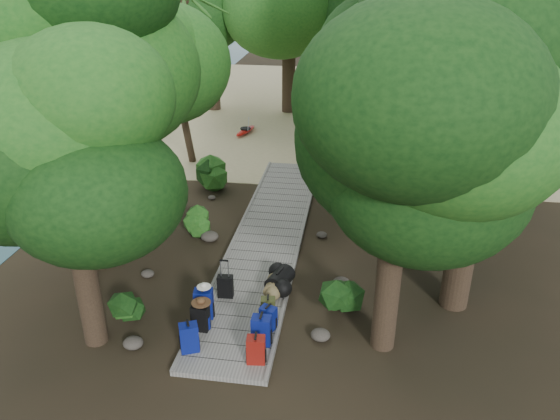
% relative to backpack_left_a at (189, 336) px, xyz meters
% --- Properties ---
extents(ground, '(120.00, 120.00, 0.00)m').
position_rel_backpack_left_a_xyz_m(ground, '(0.78, 4.31, -0.48)').
color(ground, black).
rests_on(ground, ground).
extents(sand_beach, '(40.00, 22.00, 0.02)m').
position_rel_backpack_left_a_xyz_m(sand_beach, '(0.78, 20.31, -0.47)').
color(sand_beach, tan).
rests_on(sand_beach, ground).
extents(boardwalk, '(2.00, 12.00, 0.12)m').
position_rel_backpack_left_a_xyz_m(boardwalk, '(0.78, 5.31, -0.42)').
color(boardwalk, gray).
rests_on(boardwalk, ground).
extents(backpack_left_a, '(0.46, 0.40, 0.72)m').
position_rel_backpack_left_a_xyz_m(backpack_left_a, '(0.00, 0.00, 0.00)').
color(backpack_left_a, '#060773').
rests_on(backpack_left_a, boardwalk).
extents(backpack_left_b, '(0.39, 0.29, 0.69)m').
position_rel_backpack_left_a_xyz_m(backpack_left_b, '(0.04, 0.73, -0.02)').
color(backpack_left_b, black).
rests_on(backpack_left_b, boardwalk).
extents(backpack_left_c, '(0.46, 0.36, 0.79)m').
position_rel_backpack_left_a_xyz_m(backpack_left_c, '(-0.02, 1.19, 0.03)').
color(backpack_left_c, '#060773').
rests_on(backpack_left_c, boardwalk).
extents(backpack_right_a, '(0.40, 0.30, 0.67)m').
position_rel_backpack_left_a_xyz_m(backpack_right_a, '(1.45, -0.14, -0.03)').
color(backpack_right_a, maroon).
rests_on(backpack_right_a, boardwalk).
extents(backpack_right_b, '(0.41, 0.29, 0.74)m').
position_rel_backpack_left_a_xyz_m(backpack_right_b, '(1.46, 0.46, 0.01)').
color(backpack_right_b, '#060773').
rests_on(backpack_right_b, boardwalk).
extents(backpack_right_c, '(0.41, 0.35, 0.59)m').
position_rel_backpack_left_a_xyz_m(backpack_right_c, '(1.51, 1.00, -0.07)').
color(backpack_right_c, '#060773').
rests_on(backpack_right_c, boardwalk).
extents(backpack_right_d, '(0.36, 0.29, 0.51)m').
position_rel_backpack_left_a_xyz_m(backpack_right_d, '(1.43, 1.46, -0.11)').
color(backpack_right_d, '#40401A').
rests_on(backpack_right_d, boardwalk).
extents(duffel_right_khaki, '(0.45, 0.62, 0.38)m').
position_rel_backpack_left_a_xyz_m(duffel_right_khaki, '(1.42, 2.36, -0.17)').
color(duffel_right_khaki, olive).
rests_on(duffel_right_khaki, boardwalk).
extents(duffel_right_black, '(0.70, 0.88, 0.49)m').
position_rel_backpack_left_a_xyz_m(duffel_right_black, '(1.53, 2.61, -0.12)').
color(duffel_right_black, black).
rests_on(duffel_right_black, boardwalk).
extents(suitcase_on_boardwalk, '(0.39, 0.23, 0.58)m').
position_rel_backpack_left_a_xyz_m(suitcase_on_boardwalk, '(0.28, 2.04, -0.07)').
color(suitcase_on_boardwalk, black).
rests_on(suitcase_on_boardwalk, boardwalk).
extents(lone_suitcase_on_sand, '(0.42, 0.30, 0.60)m').
position_rel_backpack_left_a_xyz_m(lone_suitcase_on_sand, '(1.16, 12.26, -0.16)').
color(lone_suitcase_on_sand, black).
rests_on(lone_suitcase_on_sand, sand_beach).
extents(hat_brown, '(0.43, 0.43, 0.13)m').
position_rel_backpack_left_a_xyz_m(hat_brown, '(0.07, 0.76, 0.39)').
color(hat_brown, '#51351E').
rests_on(hat_brown, backpack_left_b).
extents(hat_white, '(0.33, 0.33, 0.11)m').
position_rel_backpack_left_a_xyz_m(hat_white, '(0.00, 1.22, 0.48)').
color(hat_white, silver).
rests_on(hat_white, backpack_left_c).
extents(kayak, '(1.64, 3.61, 0.35)m').
position_rel_backpack_left_a_xyz_m(kayak, '(-1.98, 15.15, -0.29)').
color(kayak, red).
rests_on(kayak, sand_beach).
extents(sun_lounger, '(0.77, 1.95, 0.62)m').
position_rel_backpack_left_a_xyz_m(sun_lounger, '(3.86, 14.01, -0.15)').
color(sun_lounger, silver).
rests_on(sun_lounger, sand_beach).
extents(tree_right_a, '(4.44, 4.44, 7.41)m').
position_rel_backpack_left_a_xyz_m(tree_right_a, '(4.04, 0.94, 3.22)').
color(tree_right_a, black).
rests_on(tree_right_a, ground).
extents(tree_right_b, '(5.34, 5.34, 9.53)m').
position_rel_backpack_left_a_xyz_m(tree_right_b, '(5.77, 2.73, 4.28)').
color(tree_right_b, black).
rests_on(tree_right_b, ground).
extents(tree_right_c, '(4.69, 4.69, 8.11)m').
position_rel_backpack_left_a_xyz_m(tree_right_c, '(4.66, 6.25, 3.57)').
color(tree_right_c, black).
rests_on(tree_right_c, ground).
extents(tree_right_d, '(6.50, 6.50, 11.92)m').
position_rel_backpack_left_a_xyz_m(tree_right_d, '(6.67, 8.66, 5.48)').
color(tree_right_d, black).
rests_on(tree_right_d, ground).
extents(tree_right_e, '(4.46, 4.46, 8.03)m').
position_rel_backpack_left_a_xyz_m(tree_right_e, '(4.52, 10.92, 3.53)').
color(tree_right_e, black).
rests_on(tree_right_e, ground).
extents(tree_right_f, '(5.20, 5.20, 9.29)m').
position_rel_backpack_left_a_xyz_m(tree_right_f, '(7.49, 13.91, 4.16)').
color(tree_right_f, black).
rests_on(tree_right_f, ground).
extents(tree_left_a, '(4.30, 4.30, 7.17)m').
position_rel_backpack_left_a_xyz_m(tree_left_a, '(-2.18, 0.15, 3.10)').
color(tree_left_a, black).
rests_on(tree_left_a, ground).
extents(tree_left_b, '(5.44, 5.44, 9.79)m').
position_rel_backpack_left_a_xyz_m(tree_left_b, '(-3.54, 3.21, 4.41)').
color(tree_left_b, black).
rests_on(tree_left_b, ground).
extents(tree_left_c, '(4.07, 4.07, 7.09)m').
position_rel_backpack_left_a_xyz_m(tree_left_c, '(-3.28, 6.72, 3.06)').
color(tree_left_c, black).
rests_on(tree_left_c, ground).
extents(tree_back_a, '(5.67, 5.67, 9.82)m').
position_rel_backpack_left_a_xyz_m(tree_back_a, '(-0.52, 19.24, 4.43)').
color(tree_back_a, black).
rests_on(tree_back_a, ground).
extents(tree_back_b, '(5.15, 5.15, 9.20)m').
position_rel_backpack_left_a_xyz_m(tree_back_b, '(2.10, 19.78, 4.12)').
color(tree_back_b, black).
rests_on(tree_back_b, ground).
extents(tree_back_c, '(5.62, 5.62, 10.11)m').
position_rel_backpack_left_a_xyz_m(tree_back_c, '(5.75, 19.72, 4.57)').
color(tree_back_c, black).
rests_on(tree_back_c, ground).
extents(tree_back_d, '(5.34, 5.34, 8.90)m').
position_rel_backpack_left_a_xyz_m(tree_back_d, '(-4.48, 19.10, 3.97)').
color(tree_back_d, black).
rests_on(tree_back_d, ground).
extents(palm_right_a, '(4.71, 4.71, 8.03)m').
position_rel_backpack_left_a_xyz_m(palm_right_a, '(3.84, 10.96, 3.54)').
color(palm_right_a, '#143B10').
rests_on(palm_right_a, ground).
extents(palm_right_b, '(4.88, 4.88, 9.43)m').
position_rel_backpack_left_a_xyz_m(palm_right_b, '(6.00, 14.68, 4.23)').
color(palm_right_b, '#143B10').
rests_on(palm_right_b, ground).
extents(palm_right_c, '(4.83, 4.83, 7.68)m').
position_rel_backpack_left_a_xyz_m(palm_right_c, '(3.67, 16.94, 3.36)').
color(palm_right_c, '#143B10').
rests_on(palm_right_c, ground).
extents(palm_left_a, '(3.90, 3.90, 6.21)m').
position_rel_backpack_left_a_xyz_m(palm_left_a, '(-3.57, 11.21, 2.62)').
color(palm_left_a, '#143B10').
rests_on(palm_left_a, ground).
extents(rock_left_a, '(0.44, 0.40, 0.24)m').
position_rel_backpack_left_a_xyz_m(rock_left_a, '(-1.29, 0.03, -0.36)').
color(rock_left_a, '#4C473F').
rests_on(rock_left_a, ground).
extents(rock_left_b, '(0.34, 0.31, 0.19)m').
position_rel_backpack_left_a_xyz_m(rock_left_b, '(-2.01, 2.78, -0.39)').
color(rock_left_b, '#4C473F').
rests_on(rock_left_b, ground).
extents(rock_left_c, '(0.53, 0.47, 0.29)m').
position_rel_backpack_left_a_xyz_m(rock_left_c, '(-0.92, 4.93, -0.34)').
color(rock_left_c, '#4C473F').
rests_on(rock_left_c, ground).
extents(rock_left_d, '(0.26, 0.24, 0.14)m').
position_rel_backpack_left_a_xyz_m(rock_left_d, '(-1.63, 7.80, -0.41)').
color(rock_left_d, '#4C473F').
rests_on(rock_left_d, ground).
extents(rock_right_a, '(0.44, 0.40, 0.24)m').
position_rel_backpack_left_a_xyz_m(rock_right_a, '(2.69, 0.91, -0.36)').
color(rock_right_a, '#4C473F').
rests_on(rock_right_a, ground).
extents(rock_right_b, '(0.43, 0.39, 0.24)m').
position_rel_backpack_left_a_xyz_m(rock_right_b, '(3.05, 3.10, -0.36)').
color(rock_right_b, '#4C473F').
rests_on(rock_right_b, ground).
extents(rock_right_c, '(0.32, 0.29, 0.18)m').
position_rel_backpack_left_a_xyz_m(rock_right_c, '(2.34, 5.63, -0.39)').
color(rock_right_c, '#4C473F').
rests_on(rock_right_c, ground).
extents(rock_right_d, '(0.60, 0.54, 0.33)m').
position_rel_backpack_left_a_xyz_m(rock_right_d, '(3.41, 8.79, -0.32)').
color(rock_right_d, '#4C473F').
rests_on(rock_right_d, ground).
extents(shrub_left_a, '(0.94, 0.94, 0.84)m').
position_rel_backpack_left_a_xyz_m(shrub_left_a, '(-1.66, 0.87, -0.06)').
color(shrub_left_a, '#194E17').
rests_on(shrub_left_a, ground).
extents(shrub_left_b, '(0.92, 0.92, 0.83)m').
position_rel_backpack_left_a_xyz_m(shrub_left_b, '(-1.46, 5.34, -0.07)').
color(shrub_left_b, '#194E17').
rests_on(shrub_left_b, ground).
extents(shrub_left_c, '(1.33, 1.33, 1.20)m').
position_rel_backpack_left_a_xyz_m(shrub_left_c, '(-1.88, 8.77, 0.12)').
color(shrub_left_c, '#194E17').
rests_on(shrub_left_c, ground).
extents(shrub_right_a, '(1.12, 1.12, 1.00)m').
position_rel_backpack_left_a_xyz_m(shrub_right_a, '(3.14, 1.91, 0.02)').
color(shrub_right_a, '#194E17').
rests_on(shrub_right_a, ground).
extents(shrub_right_b, '(1.13, 1.13, 1.02)m').
position_rel_backpack_left_a_xyz_m(shrub_right_b, '(3.69, 6.62, 0.03)').
color(shrub_right_b, '#194E17').
rests_on(shrub_right_b, ground).
extents(shrub_right_c, '(0.81, 0.81, 0.73)m').
position_rel_backpack_left_a_xyz_m(shrub_right_c, '(3.10, 9.73, -0.12)').
color(shrub_right_c, '#194E17').
rests_on(shrub_right_c, ground).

